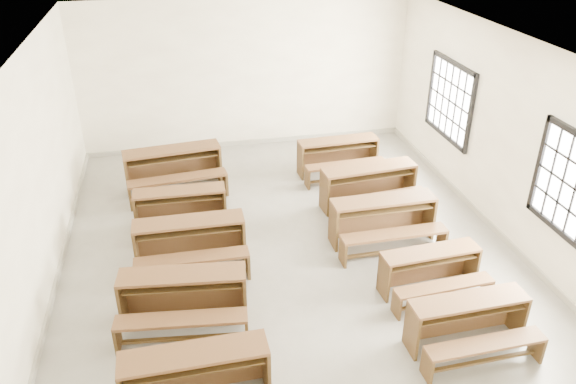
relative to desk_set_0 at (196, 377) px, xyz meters
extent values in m
plane|color=gray|center=(1.62, 2.84, -0.42)|extent=(8.50, 8.50, 0.00)
cube|color=white|center=(1.62, 2.84, 2.76)|extent=(7.00, 8.50, 0.05)
cube|color=white|center=(1.62, 7.07, 1.18)|extent=(7.00, 0.05, 3.20)
cube|color=white|center=(1.62, -1.38, 1.18)|extent=(7.00, 0.05, 3.20)
cube|color=white|center=(-1.86, 2.84, 1.18)|extent=(0.05, 8.50, 3.20)
cube|color=white|center=(5.09, 2.84, 1.18)|extent=(0.05, 8.50, 3.20)
cube|color=gray|center=(1.62, 7.07, -0.37)|extent=(7.00, 0.04, 0.10)
cube|color=gray|center=(-1.86, 2.84, -0.37)|extent=(0.04, 8.50, 0.10)
cube|color=gray|center=(5.10, 2.84, -0.37)|extent=(0.04, 8.50, 0.10)
cube|color=black|center=(5.07, 1.04, 0.49)|extent=(0.06, 1.62, 0.08)
cube|color=black|center=(5.07, 1.83, 1.18)|extent=(0.06, 0.08, 1.46)
cube|color=white|center=(5.09, 4.64, 1.18)|extent=(0.02, 1.50, 1.30)
cube|color=black|center=(5.07, 4.64, 1.87)|extent=(0.06, 1.62, 0.08)
cube|color=black|center=(5.07, 4.64, 0.49)|extent=(0.06, 1.62, 0.08)
cube|color=black|center=(5.07, 3.85, 1.18)|extent=(0.06, 0.08, 1.46)
cube|color=black|center=(5.07, 5.43, 1.18)|extent=(0.06, 0.08, 1.46)
cube|color=brown|center=(0.00, 0.05, 0.28)|extent=(1.60, 0.42, 0.04)
cube|color=brown|center=(0.00, 0.23, -0.08)|extent=(1.60, 0.06, 0.68)
cube|color=#462F18|center=(0.78, 0.06, -0.08)|extent=(0.05, 0.40, 0.68)
cube|color=#462F18|center=(0.00, 0.03, 0.14)|extent=(1.48, 0.32, 0.02)
cube|color=brown|center=(-0.06, 1.47, 0.29)|extent=(1.66, 0.59, 0.04)
cube|color=brown|center=(-0.04, 1.65, -0.07)|extent=(1.62, 0.23, 0.69)
cube|color=#462F18|center=(-0.85, 1.56, -0.07)|extent=(0.09, 0.41, 0.69)
cube|color=#462F18|center=(0.73, 1.38, -0.07)|extent=(0.09, 0.41, 0.69)
cube|color=#462F18|center=(-0.06, 1.45, 0.15)|extent=(1.53, 0.47, 0.02)
cube|color=brown|center=(-0.12, 0.97, -0.01)|extent=(1.65, 0.47, 0.04)
cube|color=#462F18|center=(-0.91, 1.06, -0.22)|extent=(0.07, 0.29, 0.39)
cube|color=#462F18|center=(0.67, 0.88, -0.22)|extent=(0.07, 0.29, 0.39)
cube|color=#462F18|center=(-0.12, 0.97, -0.32)|extent=(1.50, 0.22, 0.04)
cube|color=brown|center=(0.09, 2.76, 0.30)|extent=(1.64, 0.42, 0.04)
cube|color=brown|center=(0.09, 2.95, -0.07)|extent=(1.64, 0.05, 0.70)
cube|color=#462F18|center=(-0.71, 2.77, -0.07)|extent=(0.04, 0.41, 0.70)
cube|color=#462F18|center=(0.89, 2.76, -0.07)|extent=(0.04, 0.41, 0.70)
cube|color=#462F18|center=(0.09, 2.74, 0.16)|extent=(1.52, 0.32, 0.02)
cube|color=brown|center=(0.09, 2.26, -0.01)|extent=(1.64, 0.30, 0.04)
cube|color=#462F18|center=(-0.71, 2.27, -0.22)|extent=(0.04, 0.29, 0.39)
cube|color=#462F18|center=(0.89, 2.25, -0.22)|extent=(0.04, 0.29, 0.39)
cube|color=#462F18|center=(0.09, 2.26, -0.32)|extent=(1.52, 0.06, 0.04)
cube|color=brown|center=(-0.01, 3.87, 0.24)|extent=(1.52, 0.41, 0.04)
cube|color=brown|center=(0.00, 4.04, -0.10)|extent=(1.51, 0.07, 0.64)
cube|color=#462F18|center=(-0.74, 3.89, -0.10)|extent=(0.05, 0.38, 0.64)
cube|color=#462F18|center=(0.73, 3.85, -0.10)|extent=(0.05, 0.38, 0.64)
cube|color=#462F18|center=(-0.01, 3.85, 0.11)|extent=(1.40, 0.31, 0.02)
cube|color=brown|center=(-0.02, 3.41, -0.04)|extent=(1.52, 0.30, 0.04)
cube|color=#462F18|center=(-0.75, 3.42, -0.24)|extent=(0.04, 0.27, 0.36)
cube|color=#462F18|center=(0.72, 3.39, -0.24)|extent=(0.04, 0.27, 0.36)
cube|color=#462F18|center=(-0.02, 3.41, -0.32)|extent=(1.40, 0.08, 0.04)
cube|color=brown|center=(-0.08, 5.32, 0.36)|extent=(1.82, 0.65, 0.04)
cube|color=brown|center=(-0.10, 5.52, -0.04)|extent=(1.78, 0.25, 0.76)
cube|color=#462F18|center=(-0.94, 5.22, -0.04)|extent=(0.10, 0.45, 0.76)
cube|color=#462F18|center=(0.79, 5.42, -0.04)|extent=(0.10, 0.45, 0.76)
cube|color=#462F18|center=(-0.07, 5.30, 0.21)|extent=(1.68, 0.53, 0.02)
cube|color=brown|center=(-0.01, 4.78, 0.03)|extent=(1.81, 0.52, 0.04)
cube|color=#462F18|center=(-0.88, 4.67, -0.21)|extent=(0.08, 0.32, 0.42)
cube|color=#462F18|center=(0.85, 4.88, -0.21)|extent=(0.08, 0.32, 0.42)
cube|color=#462F18|center=(-0.01, 4.78, -0.31)|extent=(1.65, 0.25, 0.04)
cube|color=brown|center=(3.33, 0.30, 0.23)|extent=(1.49, 0.41, 0.04)
cube|color=brown|center=(3.33, 0.47, -0.10)|extent=(1.48, 0.08, 0.63)
cube|color=#462F18|center=(2.61, 0.28, -0.10)|extent=(0.05, 0.37, 0.63)
cube|color=#462F18|center=(4.05, 0.32, -0.10)|extent=(0.05, 0.37, 0.63)
cube|color=#462F18|center=(3.33, 0.28, 0.10)|extent=(1.38, 0.32, 0.02)
cube|color=brown|center=(3.34, -0.15, -0.05)|extent=(1.49, 0.30, 0.04)
cube|color=#462F18|center=(2.62, -0.17, -0.24)|extent=(0.04, 0.26, 0.35)
cube|color=#462F18|center=(4.07, -0.13, -0.24)|extent=(0.04, 0.26, 0.35)
cube|color=#462F18|center=(3.34, -0.15, -0.33)|extent=(1.37, 0.09, 0.04)
cube|color=brown|center=(3.35, 1.41, 0.20)|extent=(1.43, 0.45, 0.04)
cube|color=brown|center=(3.33, 1.57, -0.12)|extent=(1.41, 0.13, 0.60)
cube|color=#462F18|center=(2.66, 1.37, -0.12)|extent=(0.06, 0.35, 0.60)
cube|color=#462F18|center=(4.03, 1.46, -0.12)|extent=(0.06, 0.35, 0.60)
cube|color=#462F18|center=(3.35, 1.40, 0.08)|extent=(1.32, 0.35, 0.02)
cube|color=brown|center=(3.37, 0.98, -0.07)|extent=(1.42, 0.34, 0.04)
cube|color=#462F18|center=(2.69, 0.94, -0.25)|extent=(0.05, 0.25, 0.33)
cube|color=#462F18|center=(4.06, 1.03, -0.25)|extent=(0.05, 0.25, 0.33)
cube|color=#462F18|center=(3.37, 0.98, -0.33)|extent=(1.30, 0.13, 0.04)
cube|color=brown|center=(3.15, 2.76, 0.31)|extent=(1.68, 0.44, 0.04)
cube|color=brown|center=(3.14, 2.95, -0.06)|extent=(1.67, 0.07, 0.71)
cube|color=#462F18|center=(2.33, 2.75, -0.06)|extent=(0.05, 0.42, 0.71)
cube|color=#462F18|center=(3.96, 2.77, -0.06)|extent=(0.05, 0.42, 0.71)
cube|color=#462F18|center=(3.15, 2.74, 0.17)|extent=(1.55, 0.34, 0.02)
cube|color=brown|center=(3.15, 2.25, 0.00)|extent=(1.68, 0.32, 0.04)
cube|color=#462F18|center=(2.34, 2.23, -0.22)|extent=(0.05, 0.29, 0.40)
cube|color=#462F18|center=(3.97, 2.26, -0.22)|extent=(0.05, 0.29, 0.40)
cube|color=#462F18|center=(3.15, 2.25, -0.31)|extent=(1.55, 0.07, 0.04)
cube|color=brown|center=(3.30, 3.90, 0.32)|extent=(1.73, 0.57, 0.04)
cube|color=brown|center=(3.28, 4.09, -0.06)|extent=(1.69, 0.19, 0.72)
cube|color=#462F18|center=(2.48, 3.82, -0.06)|extent=(0.08, 0.43, 0.72)
cube|color=#462F18|center=(4.12, 3.97, -0.06)|extent=(0.08, 0.43, 0.72)
cube|color=#462F18|center=(3.30, 3.88, 0.17)|extent=(1.59, 0.46, 0.02)
cube|color=brown|center=(3.35, 3.38, 0.01)|extent=(1.71, 0.45, 0.04)
cube|color=#462F18|center=(2.53, 3.31, -0.22)|extent=(0.07, 0.30, 0.40)
cube|color=#462F18|center=(4.17, 3.46, -0.22)|extent=(0.07, 0.30, 0.40)
cube|color=#462F18|center=(3.35, 3.38, -0.31)|extent=(1.57, 0.19, 0.04)
cube|color=brown|center=(3.15, 5.30, 0.28)|extent=(1.61, 0.48, 0.04)
cube|color=brown|center=(3.14, 5.48, -0.08)|extent=(1.59, 0.12, 0.67)
cube|color=#462F18|center=(2.38, 5.26, -0.08)|extent=(0.06, 0.40, 0.67)
cube|color=#462F18|center=(3.93, 5.34, -0.08)|extent=(0.06, 0.40, 0.67)
cube|color=#462F18|center=(3.15, 5.28, 0.14)|extent=(1.48, 0.37, 0.02)
cube|color=brown|center=(3.18, 4.81, -0.02)|extent=(1.60, 0.36, 0.04)
cube|color=#462F18|center=(2.40, 4.77, -0.23)|extent=(0.05, 0.28, 0.38)
cube|color=#462F18|center=(3.95, 4.85, -0.23)|extent=(0.05, 0.28, 0.38)
cube|color=#462F18|center=(3.18, 4.81, -0.32)|extent=(1.47, 0.12, 0.04)
camera|label=1|loc=(0.06, -4.48, 4.61)|focal=35.00mm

